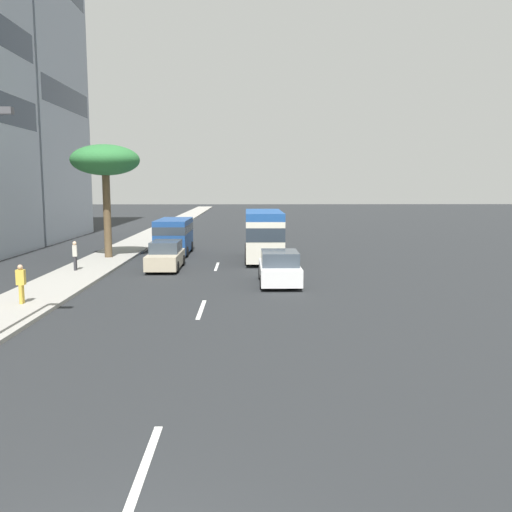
{
  "coord_description": "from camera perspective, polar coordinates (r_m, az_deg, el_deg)",
  "views": [
    {
      "loc": [
        -5.49,
        -1.73,
        4.72
      ],
      "look_at": [
        16.51,
        -2.13,
        1.84
      ],
      "focal_mm": 38.04,
      "sensor_mm": 36.0,
      "label": 1
    }
  ],
  "objects": [
    {
      "name": "car_lead",
      "position": [
        25.99,
        2.48,
        -1.31
      ],
      "size": [
        4.26,
        1.94,
        1.61
      ],
      "color": "white",
      "rests_on": "ground_plane"
    },
    {
      "name": "sidewalk_right",
      "position": [
        38.31,
        -14.38,
        0.25
      ],
      "size": [
        162.0,
        3.07,
        0.15
      ],
      "primitive_type": "cube",
      "color": "#9E9B93",
      "rests_on": "ground_plane"
    },
    {
      "name": "pedestrian_near_lamp",
      "position": [
        30.81,
        -18.5,
        0.15
      ],
      "size": [
        0.36,
        0.28,
        1.58
      ],
      "rotation": [
        0.0,
        0.0,
        0.2
      ],
      "color": "#333338",
      "rests_on": "sidewalk_right"
    },
    {
      "name": "van_second",
      "position": [
        37.6,
        -8.62,
        2.28
      ],
      "size": [
        5.29,
        2.23,
        2.42
      ],
      "rotation": [
        0.0,
        0.0,
        3.14
      ],
      "color": "#1E478C",
      "rests_on": "ground_plane"
    },
    {
      "name": "ground_plane",
      "position": [
        37.33,
        -3.68,
        0.17
      ],
      "size": [
        198.0,
        198.0,
        0.0
      ],
      "primitive_type": "plane",
      "color": "#26282B"
    },
    {
      "name": "palm_tree",
      "position": [
        35.73,
        -15.57,
        9.52
      ],
      "size": [
        4.27,
        4.27,
        7.1
      ],
      "color": "brown",
      "rests_on": "sidewalk_right"
    },
    {
      "name": "lane_stripe_far",
      "position": [
        31.73,
        -4.15,
        -1.11
      ],
      "size": [
        3.2,
        0.16,
        0.01
      ],
      "primitive_type": "cube",
      "color": "silver",
      "rests_on": "ground_plane"
    },
    {
      "name": "lane_stripe_mid",
      "position": [
        20.93,
        -5.77,
        -5.6
      ],
      "size": [
        3.2,
        0.16,
        0.01
      ],
      "primitive_type": "cube",
      "color": "silver",
      "rests_on": "ground_plane"
    },
    {
      "name": "minibus_fourth",
      "position": [
        34.13,
        0.82,
        2.38
      ],
      "size": [
        6.87,
        2.38,
        3.11
      ],
      "color": "silver",
      "rests_on": "ground_plane"
    },
    {
      "name": "pedestrian_by_tree",
      "position": [
        22.89,
        -23.48,
        -2.57
      ],
      "size": [
        0.3,
        0.32,
        1.54
      ],
      "rotation": [
        0.0,
        0.0,
        1.59
      ],
      "color": "gold",
      "rests_on": "sidewalk_right"
    },
    {
      "name": "lane_stripe_near",
      "position": [
        9.92,
        -11.75,
        -21.09
      ],
      "size": [
        3.2,
        0.16,
        0.01
      ],
      "primitive_type": "cube",
      "color": "silver",
      "rests_on": "ground_plane"
    },
    {
      "name": "car_third",
      "position": [
        31.07,
        -9.47,
        0.01
      ],
      "size": [
        4.4,
        1.79,
        1.59
      ],
      "rotation": [
        0.0,
        0.0,
        3.14
      ],
      "color": "beige",
      "rests_on": "ground_plane"
    }
  ]
}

